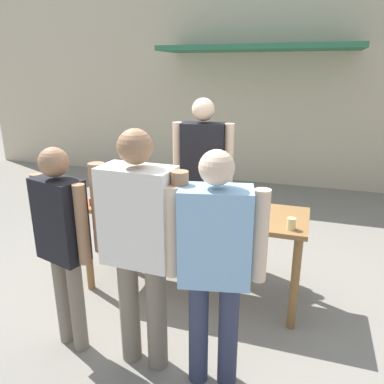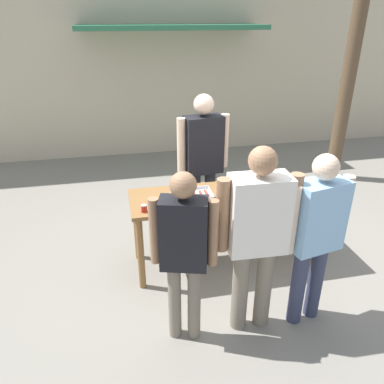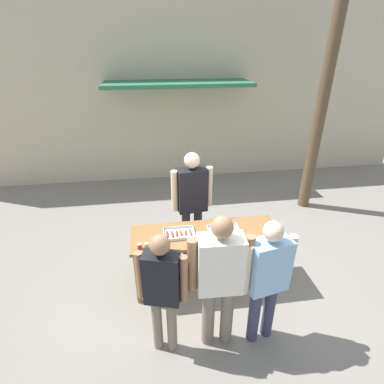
% 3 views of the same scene
% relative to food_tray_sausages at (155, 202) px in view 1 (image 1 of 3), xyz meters
% --- Properties ---
extents(ground_plane, '(24.00, 24.00, 0.00)m').
position_rel_food_tray_sausages_xyz_m(ground_plane, '(0.38, -0.01, -0.88)').
color(ground_plane, gray).
extents(building_facade_back, '(12.00, 1.11, 4.50)m').
position_rel_food_tray_sausages_xyz_m(building_facade_back, '(0.38, 3.97, 1.38)').
color(building_facade_back, beige).
rests_on(building_facade_back, ground).
extents(serving_table, '(2.05, 0.67, 0.87)m').
position_rel_food_tray_sausages_xyz_m(serving_table, '(0.38, -0.01, -0.13)').
color(serving_table, brown).
rests_on(serving_table, ground).
extents(food_tray_sausages, '(0.42, 0.29, 0.04)m').
position_rel_food_tray_sausages_xyz_m(food_tray_sausages, '(0.00, 0.00, 0.00)').
color(food_tray_sausages, silver).
rests_on(food_tray_sausages, serving_table).
extents(food_tray_buns, '(0.43, 0.25, 0.06)m').
position_rel_food_tray_sausages_xyz_m(food_tray_buns, '(0.63, -0.00, 0.01)').
color(food_tray_buns, silver).
rests_on(food_tray_buns, serving_table).
extents(condiment_jar_mustard, '(0.06, 0.06, 0.07)m').
position_rel_food_tray_sausages_xyz_m(condiment_jar_mustard, '(-0.52, -0.24, 0.02)').
color(condiment_jar_mustard, '#B22319').
rests_on(condiment_jar_mustard, serving_table).
extents(condiment_jar_ketchup, '(0.06, 0.06, 0.07)m').
position_rel_food_tray_sausages_xyz_m(condiment_jar_ketchup, '(-0.44, -0.23, 0.02)').
color(condiment_jar_ketchup, gold).
rests_on(condiment_jar_ketchup, serving_table).
extents(beer_cup, '(0.07, 0.07, 0.09)m').
position_rel_food_tray_sausages_xyz_m(beer_cup, '(1.26, -0.23, 0.03)').
color(beer_cup, '#DBC67A').
rests_on(beer_cup, serving_table).
extents(person_server_behind_table, '(0.64, 0.30, 1.80)m').
position_rel_food_tray_sausages_xyz_m(person_server_behind_table, '(0.28, 0.66, 0.19)').
color(person_server_behind_table, '#232328').
rests_on(person_server_behind_table, ground).
extents(person_customer_holding_hotdog, '(0.52, 0.30, 1.57)m').
position_rel_food_tray_sausages_xyz_m(person_customer_holding_hotdog, '(-0.28, -1.01, 0.06)').
color(person_customer_holding_hotdog, '#756B5B').
rests_on(person_customer_holding_hotdog, ground).
extents(person_customer_with_cup, '(0.63, 0.33, 1.63)m').
position_rel_food_tray_sausages_xyz_m(person_customer_with_cup, '(0.85, -1.02, 0.08)').
color(person_customer_with_cup, '#333851').
rests_on(person_customer_with_cup, ground).
extents(person_customer_waiting_in_line, '(0.69, 0.28, 1.72)m').
position_rel_food_tray_sausages_xyz_m(person_customer_waiting_in_line, '(0.33, -1.00, 0.14)').
color(person_customer_waiting_in_line, '#756B5B').
rests_on(person_customer_waiting_in_line, ground).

